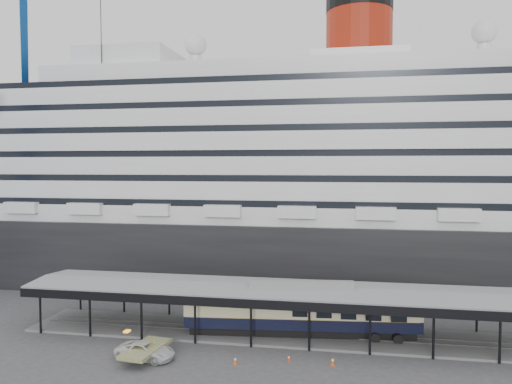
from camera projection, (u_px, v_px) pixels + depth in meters
ground at (278, 352)px, 48.22m from camera, size 200.00×200.00×0.00m
cruise_ship at (306, 164)px, 78.69m from camera, size 130.00×30.00×43.90m
platform_canopy at (285, 313)px, 53.01m from camera, size 56.00×9.18×5.30m
port_truck at (146, 351)px, 46.48m from camera, size 5.87×3.24×1.56m
pullman_carriage at (301, 309)px, 52.67m from camera, size 24.76×5.54×24.12m
traffic_cone_left at (235, 360)px, 45.34m from camera, size 0.43×0.43×0.72m
traffic_cone_mid at (289, 358)px, 45.94m from camera, size 0.34×0.34×0.65m
traffic_cone_right at (333, 361)px, 45.05m from camera, size 0.47×0.47×0.78m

